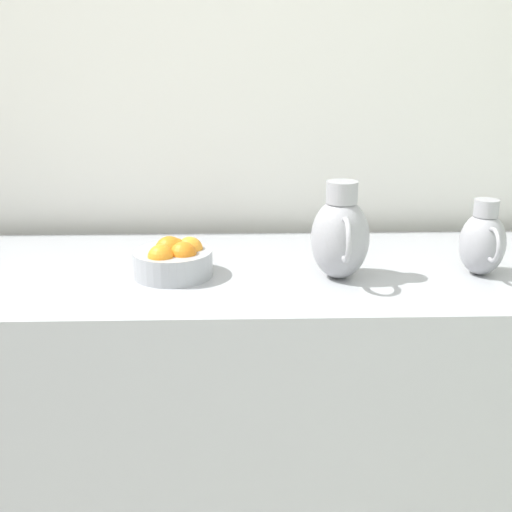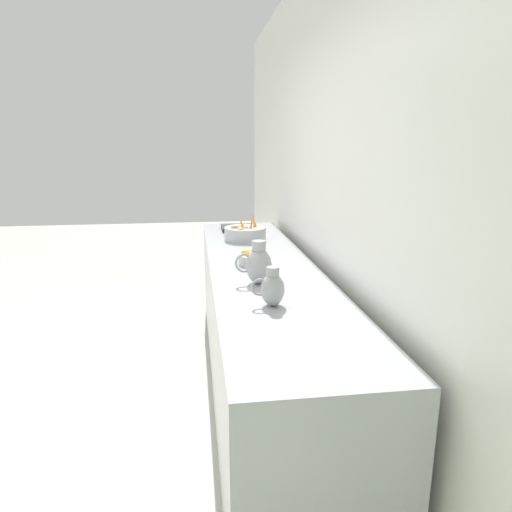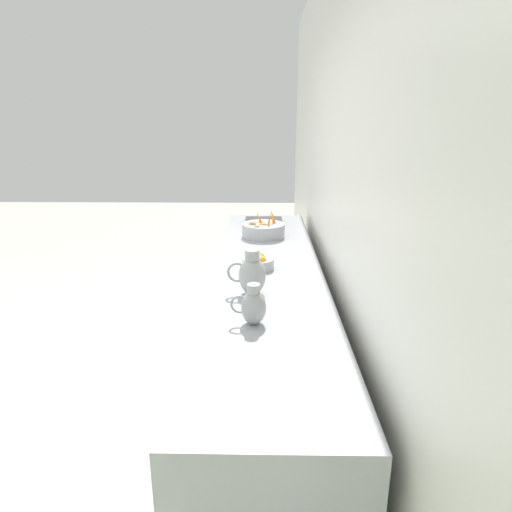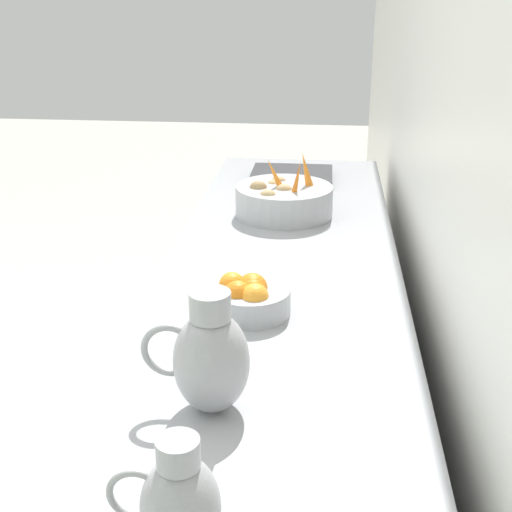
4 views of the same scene
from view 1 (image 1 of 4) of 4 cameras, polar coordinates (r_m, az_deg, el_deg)
tile_wall_left at (r=2.14m, az=7.73°, el=17.84°), size 0.10×8.00×3.00m
prep_counter at (r=1.95m, az=-6.45°, el=-14.16°), size 0.71×3.31×0.93m
orange_bowl at (r=1.68m, az=-7.30°, el=-0.28°), size 0.21×0.21×0.11m
metal_pitcher_tall at (r=1.65m, az=7.51°, el=1.82°), size 0.21×0.15×0.25m
metal_pitcher_short at (r=1.77m, az=19.52°, el=1.24°), size 0.17×0.12×0.20m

